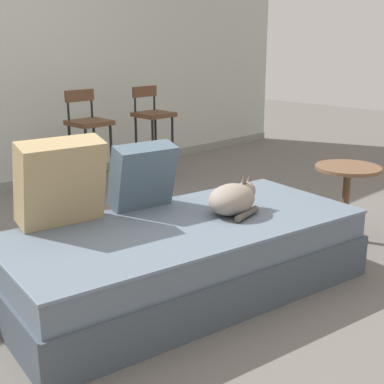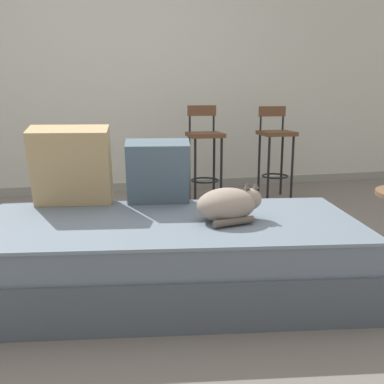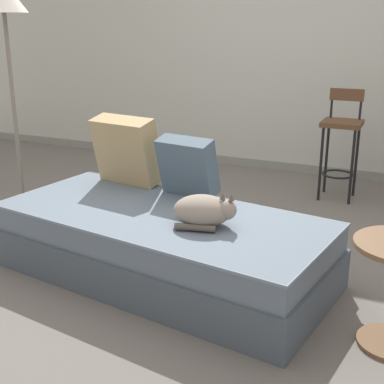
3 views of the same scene
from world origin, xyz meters
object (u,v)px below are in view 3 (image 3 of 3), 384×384
Objects in this scene: cat at (205,211)px; floor_lamp at (5,20)px; bar_stool_near_window at (341,136)px; couch at (162,244)px; throw_pillow_middle at (188,166)px; throw_pillow_corner at (126,150)px.

floor_lamp is at bearing 166.72° from cat.
cat is 2.06m from bar_stool_near_window.
throw_pillow_middle reaches higher than couch.
floor_lamp is at bearing -171.13° from throw_pillow_corner.
throw_pillow_middle is at bearing -113.70° from bar_stool_near_window.
throw_pillow_corner is 1.27× the size of cat.
floor_lamp is (-2.02, -1.64, 0.93)m from bar_stool_near_window.
floor_lamp is (-1.32, -0.05, 0.88)m from throw_pillow_middle.
floor_lamp reaches higher than throw_pillow_middle.
bar_stool_near_window is (1.19, 1.51, -0.09)m from throw_pillow_corner.
cat is at bearing -32.87° from throw_pillow_corner.
floor_lamp reaches higher than couch.
throw_pillow_corner is at bearing 171.20° from throw_pillow_middle.
cat is (0.79, -0.51, -0.15)m from throw_pillow_corner.
throw_pillow_middle is 1.05× the size of cat.
throw_pillow_corner is at bearing 8.87° from floor_lamp.
couch is 5.33× the size of throw_pillow_middle.
couch is 2.27× the size of bar_stool_near_window.
throw_pillow_middle is at bearing -8.80° from throw_pillow_corner.
couch is 0.42m from cat.
bar_stool_near_window is (0.70, 1.95, 0.34)m from couch.
throw_pillow_corner reaches higher than throw_pillow_middle.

